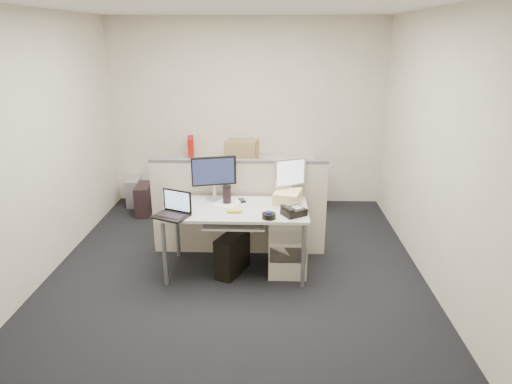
{
  "coord_description": "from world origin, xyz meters",
  "views": [
    {
      "loc": [
        0.37,
        -4.44,
        2.44
      ],
      "look_at": [
        0.21,
        0.15,
        0.85
      ],
      "focal_mm": 32.0,
      "sensor_mm": 36.0,
      "label": 1
    }
  ],
  "objects_px": {
    "monitor_main": "(214,178)",
    "desk": "(236,214)",
    "desk_phone": "(294,212)",
    "laptop": "(170,205)"
  },
  "relations": [
    {
      "from": "desk_phone",
      "to": "monitor_main",
      "type": "bearing_deg",
      "value": 121.73
    },
    {
      "from": "desk",
      "to": "desk_phone",
      "type": "xyz_separation_m",
      "value": [
        0.6,
        -0.18,
        0.1
      ]
    },
    {
      "from": "desk",
      "to": "desk_phone",
      "type": "height_order",
      "value": "desk_phone"
    },
    {
      "from": "monitor_main",
      "to": "laptop",
      "type": "relative_size",
      "value": 1.47
    },
    {
      "from": "desk_phone",
      "to": "desk",
      "type": "bearing_deg",
      "value": 132.02
    },
    {
      "from": "monitor_main",
      "to": "desk_phone",
      "type": "relative_size",
      "value": 2.23
    },
    {
      "from": "monitor_main",
      "to": "desk",
      "type": "bearing_deg",
      "value": -59.97
    },
    {
      "from": "monitor_main",
      "to": "desk_phone",
      "type": "bearing_deg",
      "value": -41.63
    },
    {
      "from": "desk",
      "to": "monitor_main",
      "type": "height_order",
      "value": "monitor_main"
    },
    {
      "from": "laptop",
      "to": "desk_phone",
      "type": "xyz_separation_m",
      "value": [
        1.22,
        0.1,
        -0.09
      ]
    }
  ]
}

